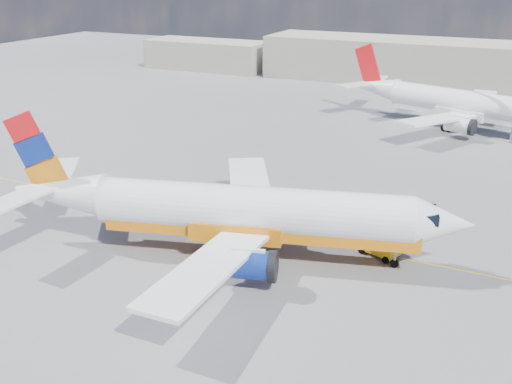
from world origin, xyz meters
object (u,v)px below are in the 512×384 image
at_px(main_jet, 238,212).
at_px(second_jet, 464,105).
at_px(gse_tug, 379,243).
at_px(traffic_cone, 192,304).

relative_size(main_jet, second_jet, 1.05).
distance_m(second_jet, gse_tug, 40.91).
distance_m(main_jet, gse_tug, 11.17).
height_order(main_jet, second_jet, main_jet).
relative_size(gse_tug, traffic_cone, 5.34).
bearing_deg(main_jet, traffic_cone, -101.12).
distance_m(main_jet, traffic_cone, 8.65).
bearing_deg(second_jet, gse_tug, -75.76).
xyz_separation_m(main_jet, second_jet, (11.39, 45.35, -0.18)).
relative_size(main_jet, gse_tug, 10.92).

